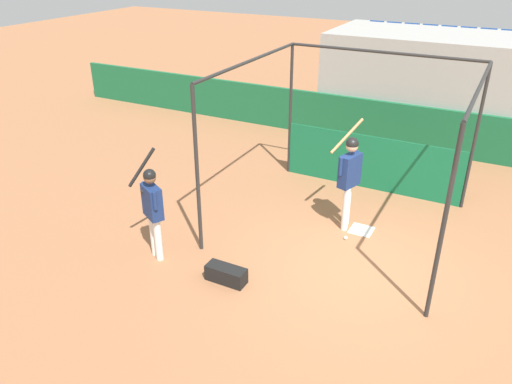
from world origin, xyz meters
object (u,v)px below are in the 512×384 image
Objects in this scene: player_waiting at (152,205)px; equipment_bag at (226,274)px; player_batter at (349,173)px; baseball at (346,238)px.

player_waiting is 2.87× the size of equipment_bag.
equipment_bag is (-1.20, -2.70, -1.04)m from player_batter.
equipment_bag is at bearing -153.46° from player_waiting.
equipment_bag is at bearing -121.94° from baseball.
baseball is at bearing -140.85° from player_batter.
player_waiting is 1.76m from equipment_bag.
player_batter reaches higher than baseball.
player_batter is at bearing 110.69° from baseball.
equipment_bag is (1.50, -0.06, -0.92)m from player_waiting.
baseball is at bearing -114.31° from player_waiting.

